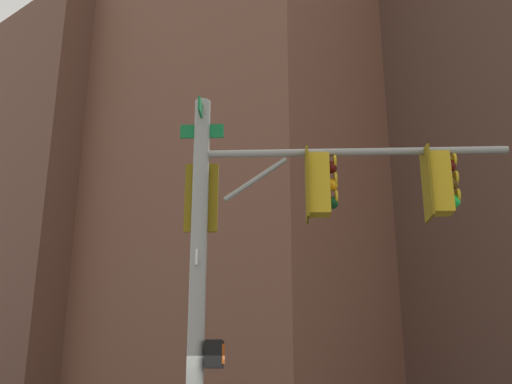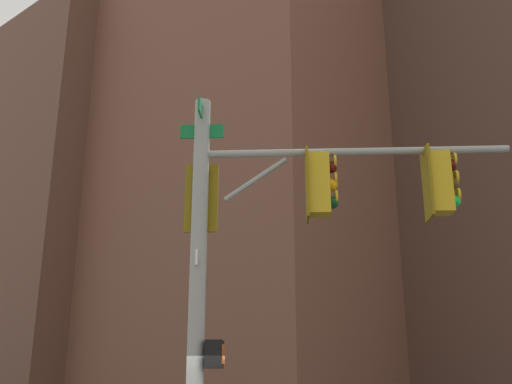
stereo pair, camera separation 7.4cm
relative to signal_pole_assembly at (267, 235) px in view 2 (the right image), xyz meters
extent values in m
cylinder|color=gray|center=(-0.83, -0.69, -1.00)|extent=(0.26, 0.26, 6.67)
cylinder|color=gray|center=(1.16, 0.80, 1.37)|extent=(4.05, 3.06, 0.12)
cylinder|color=gray|center=(-0.11, -0.15, 0.92)|extent=(0.88, 0.69, 0.75)
cube|color=#0F6B33|center=(-0.83, -0.69, 2.08)|extent=(0.59, 0.77, 0.24)
cube|color=#0F6B33|center=(-0.83, -0.69, 1.78)|extent=(0.60, 0.46, 0.24)
cube|color=white|center=(-0.83, -0.69, -0.39)|extent=(0.29, 0.38, 0.24)
cube|color=gold|center=(0.70, 0.46, 0.81)|extent=(0.48, 0.48, 1.00)
cube|color=#775E0F|center=(0.55, 0.34, 0.81)|extent=(0.36, 0.46, 1.16)
sphere|color=#470A07|center=(0.86, 0.58, 1.11)|extent=(0.20, 0.20, 0.20)
cylinder|color=gold|center=(0.92, 0.62, 1.20)|extent=(0.17, 0.21, 0.23)
sphere|color=#F29E0C|center=(0.86, 0.58, 0.81)|extent=(0.20, 0.20, 0.20)
cylinder|color=gold|center=(0.92, 0.62, 0.90)|extent=(0.17, 0.21, 0.23)
sphere|color=#0A3819|center=(0.86, 0.58, 0.51)|extent=(0.20, 0.20, 0.20)
cylinder|color=gold|center=(0.92, 0.62, 0.60)|extent=(0.17, 0.21, 0.23)
cube|color=gold|center=(2.23, 1.60, 0.81)|extent=(0.48, 0.48, 1.00)
cube|color=#775E0F|center=(2.08, 1.48, 0.81)|extent=(0.36, 0.46, 1.16)
sphere|color=#470A07|center=(2.40, 1.72, 1.11)|extent=(0.20, 0.20, 0.20)
cylinder|color=gold|center=(2.45, 1.76, 1.20)|extent=(0.17, 0.21, 0.23)
sphere|color=#4C330A|center=(2.40, 1.72, 0.81)|extent=(0.20, 0.20, 0.20)
cylinder|color=gold|center=(2.45, 1.76, 0.90)|extent=(0.17, 0.21, 0.23)
sphere|color=green|center=(2.40, 1.72, 0.51)|extent=(0.20, 0.20, 0.20)
cylinder|color=gold|center=(2.45, 1.76, 0.60)|extent=(0.17, 0.21, 0.23)
cube|color=gold|center=(-1.03, -0.42, 0.67)|extent=(0.48, 0.48, 1.00)
cube|color=#775E0F|center=(-0.91, -0.57, 0.67)|extent=(0.46, 0.36, 1.16)
sphere|color=#470A07|center=(-1.15, -0.26, 0.97)|extent=(0.20, 0.20, 0.20)
cylinder|color=gold|center=(-1.19, -0.20, 1.06)|extent=(0.21, 0.17, 0.23)
sphere|color=#4C330A|center=(-1.15, -0.26, 0.67)|extent=(0.20, 0.20, 0.20)
cylinder|color=gold|center=(-1.19, -0.20, 0.76)|extent=(0.21, 0.17, 0.23)
sphere|color=green|center=(-1.15, -0.26, 0.37)|extent=(0.20, 0.20, 0.20)
cylinder|color=gold|center=(-1.19, -0.20, 0.46)|extent=(0.21, 0.17, 0.23)
cube|color=black|center=(-0.61, -0.52, -1.81)|extent=(0.42, 0.44, 0.40)
cube|color=#EA5914|center=(-0.50, -0.44, -1.81)|extent=(0.17, 0.21, 0.28)
cube|color=brown|center=(-23.77, 24.64, 15.19)|extent=(24.94, 16.52, 39.07)
cube|color=#8CB2C6|center=(-37.23, 40.12, 25.46)|extent=(25.62, 26.28, 59.59)
cube|color=brown|center=(-38.29, 23.48, 11.52)|extent=(17.29, 19.17, 31.72)
camera|label=1|loc=(5.78, -7.40, -2.30)|focal=42.94mm
camera|label=2|loc=(5.83, -7.35, -2.30)|focal=42.94mm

